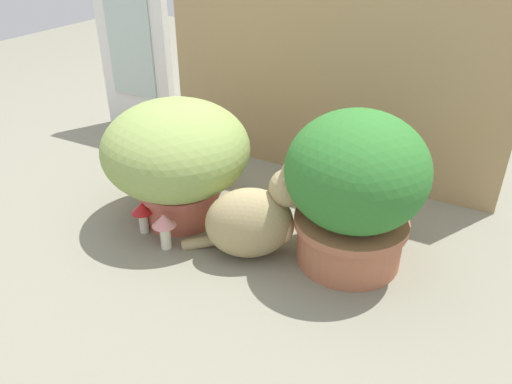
{
  "coord_description": "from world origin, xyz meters",
  "views": [
    {
      "loc": [
        0.69,
        -1.09,
        0.91
      ],
      "look_at": [
        0.09,
        0.04,
        0.18
      ],
      "focal_mm": 34.84,
      "sensor_mm": 36.0,
      "label": 1
    }
  ],
  "objects": [
    {
      "name": "ground_plane",
      "position": [
        0.0,
        0.0,
        0.0
      ],
      "size": [
        6.0,
        6.0,
        0.0
      ],
      "primitive_type": "plane",
      "color": "gray"
    },
    {
      "name": "mushroom_ornament_pink",
      "position": [
        -0.14,
        -0.12,
        0.08
      ],
      "size": [
        0.07,
        0.07,
        0.12
      ],
      "color": "#ECE8C8",
      "rests_on": "ground"
    },
    {
      "name": "grass_planter",
      "position": [
        -0.21,
        0.05,
        0.23
      ],
      "size": [
        0.47,
        0.47,
        0.41
      ],
      "color": "#BC5D49",
      "rests_on": "ground"
    },
    {
      "name": "cat",
      "position": [
        0.11,
        -0.01,
        0.12
      ],
      "size": [
        0.38,
        0.28,
        0.32
      ],
      "color": "tan",
      "rests_on": "ground"
    },
    {
      "name": "leafy_planter",
      "position": [
        0.37,
        0.09,
        0.25
      ],
      "size": [
        0.39,
        0.39,
        0.46
      ],
      "color": "#AE6647",
      "rests_on": "ground"
    },
    {
      "name": "mushroom_ornament_red",
      "position": [
        -0.26,
        -0.08,
        0.08
      ],
      "size": [
        0.07,
        0.07,
        0.11
      ],
      "color": "silver",
      "rests_on": "ground"
    },
    {
      "name": "cardboard_backdrop",
      "position": [
        0.09,
        0.59,
        0.43
      ],
      "size": [
        1.29,
        0.03,
        0.85
      ],
      "primitive_type": "cube",
      "color": "tan",
      "rests_on": "ground"
    },
    {
      "name": "window_panel_white",
      "position": [
        -0.83,
        0.61,
        0.38
      ],
      "size": [
        0.37,
        0.05,
        0.75
      ],
      "color": "white",
      "rests_on": "ground"
    }
  ]
}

